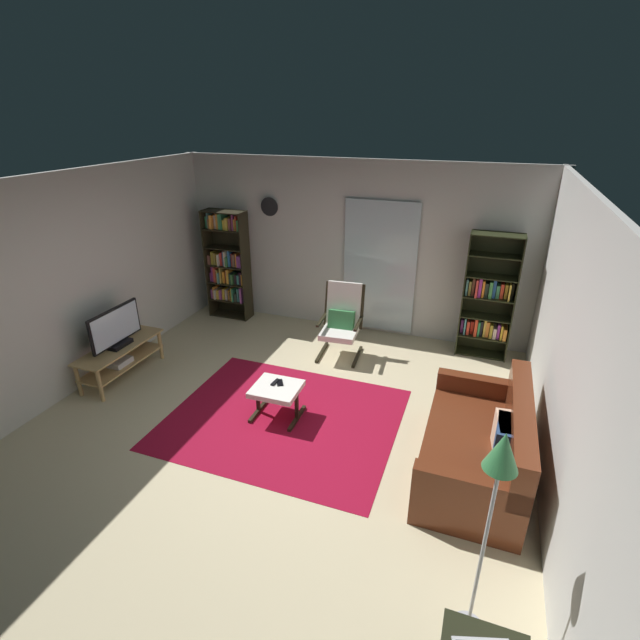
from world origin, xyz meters
TOP-DOWN VIEW (x-y plane):
  - ground_plane at (0.00, 0.00)m, footprint 7.02×7.02m
  - wall_back at (0.00, 2.90)m, footprint 5.60×0.06m
  - wall_left at (-2.70, 0.00)m, footprint 0.06×6.00m
  - wall_right at (2.70, 0.00)m, footprint 0.06×6.00m
  - glass_door_panel at (0.45, 2.83)m, footprint 1.10×0.01m
  - area_rug at (0.02, 0.22)m, footprint 2.55×2.11m
  - tv_stand at (-2.35, 0.34)m, footprint 0.44×1.23m
  - television at (-2.35, 0.36)m, footprint 0.20×0.83m
  - bookshelf_near_tv at (-2.02, 2.61)m, footprint 0.70×0.30m
  - bookshelf_near_sofa at (2.04, 2.64)m, footprint 0.68×0.30m
  - leather_sofa at (2.13, 0.07)m, footprint 0.90×1.72m
  - lounge_armchair at (0.15, 1.97)m, footprint 0.61×0.69m
  - ottoman at (-0.07, 0.24)m, footprint 0.53×0.49m
  - tv_remote at (-0.11, 0.31)m, footprint 0.05×0.15m
  - cell_phone at (-0.06, 0.32)m, footprint 0.13×0.16m
  - floor_lamp_by_sofa at (2.16, -1.51)m, footprint 0.22×0.22m
  - wall_clock at (-1.33, 2.82)m, footprint 0.29×0.03m

SIDE VIEW (x-z plane):
  - ground_plane at x=0.00m, z-range 0.00..0.00m
  - area_rug at x=0.02m, z-range 0.00..0.01m
  - tv_stand at x=-2.35m, z-range 0.07..0.52m
  - leather_sofa at x=2.13m, z-range -0.12..0.73m
  - ottoman at x=-0.07m, z-range 0.13..0.52m
  - cell_phone at x=-0.06m, z-range 0.39..0.40m
  - tv_remote at x=-0.11m, z-range 0.39..0.41m
  - lounge_armchair at x=0.15m, z-range 0.02..1.05m
  - television at x=-2.35m, z-range 0.43..0.94m
  - bookshelf_near_sofa at x=2.04m, z-range -0.06..1.70m
  - bookshelf_near_tv at x=-2.02m, z-range 0.00..1.79m
  - glass_door_panel at x=0.45m, z-range 0.05..2.05m
  - wall_back at x=0.00m, z-range 0.00..2.60m
  - wall_left at x=-2.70m, z-range 0.00..2.60m
  - wall_right at x=2.70m, z-range 0.00..2.60m
  - floor_lamp_by_sofa at x=2.16m, z-range 0.51..2.14m
  - wall_clock at x=-1.33m, z-range 1.71..2.00m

